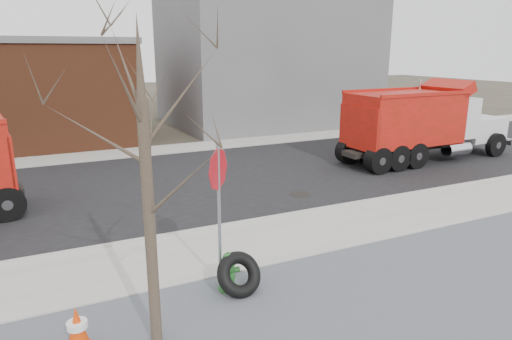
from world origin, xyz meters
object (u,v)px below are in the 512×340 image
stop_sign (219,187)px  dump_truck_red_a (422,121)px  truck_tire (239,274)px  fire_hydrant (229,273)px

stop_sign → dump_truck_red_a: size_ratio=0.37×
truck_tire → dump_truck_red_a: dump_truck_red_a is taller
dump_truck_red_a → stop_sign: bearing=-152.6°
stop_sign → dump_truck_red_a: bearing=6.0°
fire_hydrant → dump_truck_red_a: 13.59m
fire_hydrant → stop_sign: 1.75m
stop_sign → dump_truck_red_a: (11.78, 6.51, -0.38)m
stop_sign → dump_truck_red_a: dump_truck_red_a is taller
fire_hydrant → stop_sign: bearing=109.0°
fire_hydrant → stop_sign: (-0.07, 0.27, 1.73)m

